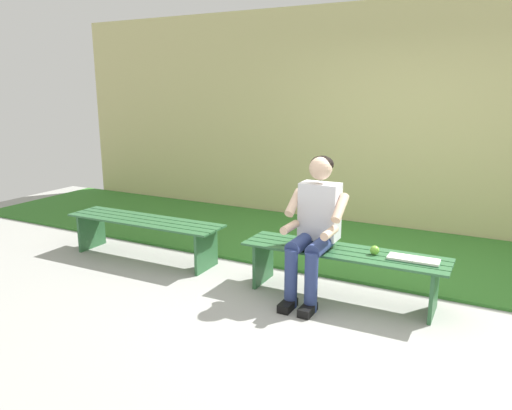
# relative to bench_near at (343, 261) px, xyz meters

# --- Properties ---
(ground_plane) EXTENTS (10.00, 7.00, 0.04)m
(ground_plane) POSITION_rel_bench_near_xyz_m (1.11, 1.00, -0.36)
(ground_plane) COLOR #9E9E99
(grass_strip) EXTENTS (9.00, 2.05, 0.03)m
(grass_strip) POSITION_rel_bench_near_xyz_m (1.11, -1.39, -0.32)
(grass_strip) COLOR #387A2D
(grass_strip) RESTS_ON ground
(brick_wall) EXTENTS (9.50, 0.24, 2.87)m
(brick_wall) POSITION_rel_bench_near_xyz_m (0.50, -2.56, 1.10)
(brick_wall) COLOR #D1C684
(brick_wall) RESTS_ON ground
(bench_near) EXTENTS (1.78, 0.46, 0.44)m
(bench_near) POSITION_rel_bench_near_xyz_m (0.00, 0.00, 0.00)
(bench_near) COLOR #2D6038
(bench_near) RESTS_ON ground
(bench_far) EXTENTS (1.81, 0.46, 0.44)m
(bench_far) POSITION_rel_bench_near_xyz_m (2.21, -0.00, 0.00)
(bench_far) COLOR #2D6038
(bench_far) RESTS_ON ground
(person_seated) EXTENTS (0.50, 0.69, 1.24)m
(person_seated) POSITION_rel_bench_near_xyz_m (0.23, 0.10, 0.34)
(person_seated) COLOR silver
(person_seated) RESTS_ON ground
(apple) EXTENTS (0.08, 0.08, 0.08)m
(apple) POSITION_rel_bench_near_xyz_m (-0.27, -0.02, 0.14)
(apple) COLOR #72B738
(apple) RESTS_ON bench_near
(book_open) EXTENTS (0.41, 0.16, 0.02)m
(book_open) POSITION_rel_bench_near_xyz_m (-0.59, -0.01, 0.11)
(book_open) COLOR white
(book_open) RESTS_ON bench_near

